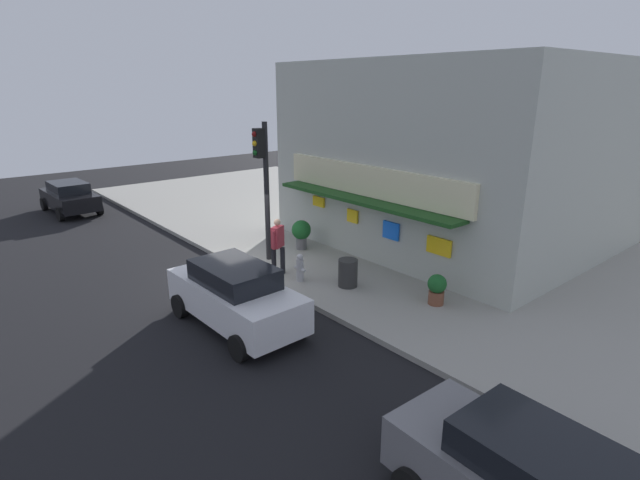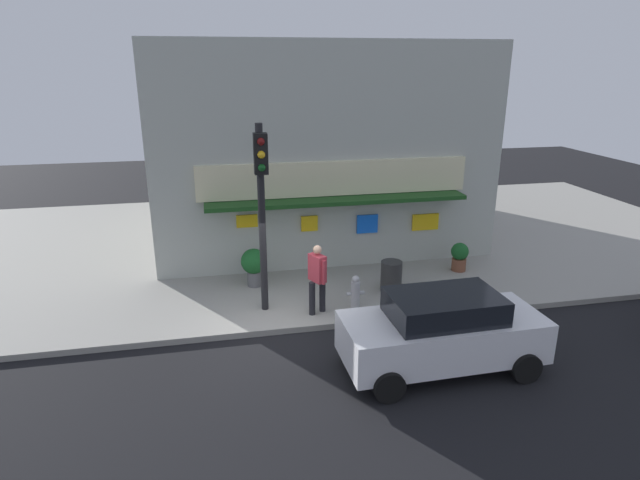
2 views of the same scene
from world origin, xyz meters
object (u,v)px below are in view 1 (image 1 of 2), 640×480
at_px(parked_car_white, 235,295).
at_px(fire_hydrant, 300,268).
at_px(traffic_light, 263,174).
at_px(trash_can, 348,273).
at_px(potted_plant_by_doorway, 301,232).
at_px(parked_car_black, 70,197).
at_px(pedestrian, 278,243).
at_px(potted_plant_by_window, 437,288).

bearing_deg(parked_car_white, fire_hydrant, 110.17).
height_order(traffic_light, fire_hydrant, traffic_light).
distance_m(traffic_light, trash_can, 4.48).
relative_size(traffic_light, fire_hydrant, 5.33).
height_order(trash_can, potted_plant_by_doorway, potted_plant_by_doorway).
bearing_deg(potted_plant_by_doorway, traffic_light, -85.35).
relative_size(potted_plant_by_doorway, parked_car_white, 0.26).
distance_m(potted_plant_by_doorway, parked_car_black, 13.15).
height_order(traffic_light, pedestrian, traffic_light).
xyz_separation_m(traffic_light, parked_car_black, (-12.30, -3.31, -2.42)).
bearing_deg(parked_car_white, traffic_light, 136.44).
xyz_separation_m(fire_hydrant, potted_plant_by_window, (3.81, 1.88, 0.04)).
bearing_deg(traffic_light, pedestrian, -16.79).
distance_m(traffic_light, potted_plant_by_window, 6.84).
bearing_deg(potted_plant_by_window, potted_plant_by_doorway, 179.17).
bearing_deg(pedestrian, trash_can, 22.73).
relative_size(pedestrian, potted_plant_by_doorway, 1.65).
bearing_deg(pedestrian, parked_car_black, -167.85).
height_order(fire_hydrant, pedestrian, pedestrian).
xyz_separation_m(pedestrian, potted_plant_by_doorway, (-1.42, 2.07, -0.36)).
height_order(potted_plant_by_window, parked_car_black, parked_car_black).
relative_size(potted_plant_by_doorway, parked_car_black, 0.27).
relative_size(traffic_light, trash_can, 5.55).
bearing_deg(potted_plant_by_window, parked_car_white, -119.50).
relative_size(trash_can, parked_car_black, 0.21).
height_order(fire_hydrant, parked_car_white, parked_car_white).
bearing_deg(parked_car_black, fire_hydrant, 11.71).
relative_size(fire_hydrant, parked_car_white, 0.21).
xyz_separation_m(potted_plant_by_doorway, potted_plant_by_window, (6.26, -0.09, -0.18)).
distance_m(traffic_light, parked_car_black, 12.97).
height_order(traffic_light, parked_car_white, traffic_light).
height_order(fire_hydrant, parked_car_black, parked_car_black).
height_order(parked_car_white, parked_car_black, parked_car_white).
bearing_deg(potted_plant_by_window, trash_can, -158.15).
relative_size(traffic_light, parked_car_white, 1.11).
xyz_separation_m(traffic_light, fire_hydrant, (2.31, -0.28, -2.62)).
distance_m(potted_plant_by_doorway, parked_car_white, 6.05).
bearing_deg(pedestrian, traffic_light, 163.21).
relative_size(traffic_light, pedestrian, 2.61).
relative_size(trash_can, pedestrian, 0.47).
bearing_deg(trash_can, pedestrian, -157.27).
bearing_deg(pedestrian, potted_plant_by_window, 22.27).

